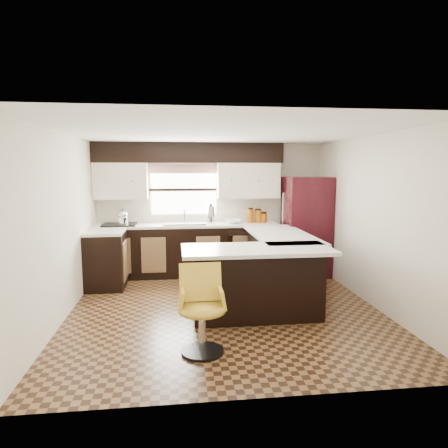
{
  "coord_description": "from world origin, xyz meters",
  "views": [
    {
      "loc": [
        -0.65,
        -5.29,
        1.92
      ],
      "look_at": [
        0.04,
        0.45,
        1.13
      ],
      "focal_mm": 32.0,
      "sensor_mm": 36.0,
      "label": 1
    }
  ],
  "objects": [
    {
      "name": "floor",
      "position": [
        0.0,
        0.0,
        0.0
      ],
      "size": [
        4.4,
        4.4,
        0.0
      ],
      "primitive_type": "plane",
      "color": "#49301A",
      "rests_on": "ground"
    },
    {
      "name": "ceiling",
      "position": [
        0.0,
        0.0,
        2.4
      ],
      "size": [
        4.4,
        4.4,
        0.0
      ],
      "primitive_type": "plane",
      "rotation": [
        3.14,
        0.0,
        0.0
      ],
      "color": "silver",
      "rests_on": "wall_back"
    },
    {
      "name": "wall_back",
      "position": [
        0.0,
        2.2,
        1.2
      ],
      "size": [
        4.4,
        0.0,
        4.4
      ],
      "primitive_type": "plane",
      "rotation": [
        1.57,
        0.0,
        0.0
      ],
      "color": "beige",
      "rests_on": "floor"
    },
    {
      "name": "wall_front",
      "position": [
        0.0,
        -2.2,
        1.2
      ],
      "size": [
        4.4,
        0.0,
        4.4
      ],
      "primitive_type": "plane",
      "rotation": [
        -1.57,
        0.0,
        0.0
      ],
      "color": "beige",
      "rests_on": "floor"
    },
    {
      "name": "wall_left",
      "position": [
        -2.1,
        0.0,
        1.2
      ],
      "size": [
        0.0,
        4.4,
        4.4
      ],
      "primitive_type": "plane",
      "rotation": [
        1.57,
        0.0,
        1.57
      ],
      "color": "beige",
      "rests_on": "floor"
    },
    {
      "name": "wall_right",
      "position": [
        2.1,
        0.0,
        1.2
      ],
      "size": [
        0.0,
        4.4,
        4.4
      ],
      "primitive_type": "plane",
      "rotation": [
        1.57,
        0.0,
        -1.57
      ],
      "color": "beige",
      "rests_on": "floor"
    },
    {
      "name": "base_cab_back",
      "position": [
        -0.45,
        1.9,
        0.45
      ],
      "size": [
        3.3,
        0.6,
        0.9
      ],
      "primitive_type": "cube",
      "color": "black",
      "rests_on": "floor"
    },
    {
      "name": "base_cab_left",
      "position": [
        -1.8,
        1.25,
        0.45
      ],
      "size": [
        0.6,
        0.7,
        0.9
      ],
      "primitive_type": "cube",
      "color": "black",
      "rests_on": "floor"
    },
    {
      "name": "counter_back",
      "position": [
        -0.45,
        1.9,
        0.92
      ],
      "size": [
        3.3,
        0.6,
        0.04
      ],
      "primitive_type": "cube",
      "color": "silver",
      "rests_on": "base_cab_back"
    },
    {
      "name": "counter_left",
      "position": [
        -1.8,
        1.25,
        0.92
      ],
      "size": [
        0.6,
        0.7,
        0.04
      ],
      "primitive_type": "cube",
      "color": "silver",
      "rests_on": "base_cab_left"
    },
    {
      "name": "soffit",
      "position": [
        -0.4,
        2.03,
        2.22
      ],
      "size": [
        3.4,
        0.35,
        0.36
      ],
      "primitive_type": "cube",
      "color": "black",
      "rests_on": "wall_back"
    },
    {
      "name": "upper_cab_left",
      "position": [
        -1.62,
        2.03,
        1.72
      ],
      "size": [
        0.94,
        0.35,
        0.64
      ],
      "primitive_type": "cube",
      "color": "beige",
      "rests_on": "wall_back"
    },
    {
      "name": "upper_cab_right",
      "position": [
        0.68,
        2.03,
        1.72
      ],
      "size": [
        1.14,
        0.35,
        0.64
      ],
      "primitive_type": "cube",
      "color": "beige",
      "rests_on": "wall_back"
    },
    {
      "name": "window_pane",
      "position": [
        -0.5,
        2.18,
        1.55
      ],
      "size": [
        1.2,
        0.02,
        0.9
      ],
      "primitive_type": "cube",
      "color": "white",
      "rests_on": "wall_back"
    },
    {
      "name": "valance",
      "position": [
        -0.5,
        2.14,
        1.94
      ],
      "size": [
        1.3,
        0.06,
        0.18
      ],
      "primitive_type": "cube",
      "color": "#D19B93",
      "rests_on": "wall_back"
    },
    {
      "name": "sink",
      "position": [
        -0.5,
        1.88,
        0.96
      ],
      "size": [
        0.75,
        0.45,
        0.03
      ],
      "primitive_type": "cube",
      "color": "#B2B2B7",
      "rests_on": "counter_back"
    },
    {
      "name": "dishwasher",
      "position": [
        0.55,
        1.61,
        0.43
      ],
      "size": [
        0.58,
        0.03,
        0.78
      ],
      "primitive_type": "cube",
      "color": "black",
      "rests_on": "floor"
    },
    {
      "name": "cooktop",
      "position": [
        -1.65,
        1.88,
        0.96
      ],
      "size": [
        0.58,
        0.5,
        0.02
      ],
      "primitive_type": "cube",
      "color": "black",
      "rests_on": "counter_back"
    },
    {
      "name": "peninsula_long",
      "position": [
        0.9,
        0.62,
        0.45
      ],
      "size": [
        0.6,
        1.95,
        0.9
      ],
      "primitive_type": "cube",
      "color": "black",
      "rests_on": "floor"
    },
    {
      "name": "peninsula_return",
      "position": [
        0.38,
        -0.35,
        0.45
      ],
      "size": [
        1.65,
        0.6,
        0.9
      ],
      "primitive_type": "cube",
      "color": "black",
      "rests_on": "floor"
    },
    {
      "name": "counter_pen_long",
      "position": [
        0.95,
        0.62,
        0.92
      ],
      "size": [
        0.84,
        1.95,
        0.04
      ],
      "primitive_type": "cube",
      "color": "silver",
      "rests_on": "peninsula_long"
    },
    {
      "name": "counter_pen_return",
      "position": [
        0.35,
        -0.44,
        0.92
      ],
      "size": [
        1.89,
        0.84,
        0.04
      ],
      "primitive_type": "cube",
      "color": "silver",
      "rests_on": "peninsula_return"
    },
    {
      "name": "refrigerator",
      "position": [
        1.7,
        1.67,
        0.9
      ],
      "size": [
        0.77,
        0.74,
        1.79
      ],
      "primitive_type": "cube",
      "color": "black",
      "rests_on": "floor"
    },
    {
      "name": "bar_chair",
      "position": [
        -0.4,
        -1.29,
        0.46
      ],
      "size": [
        0.51,
        0.51,
        0.93
      ],
      "primitive_type": null,
      "rotation": [
        0.0,
        0.0,
        0.02
      ],
      "color": "gold",
      "rests_on": "floor"
    },
    {
      "name": "kettle",
      "position": [
        -1.59,
        1.88,
        1.1
      ],
      "size": [
        0.19,
        0.19,
        0.26
      ],
      "primitive_type": null,
      "color": "silver",
      "rests_on": "cooktop"
    },
    {
      "name": "percolator",
      "position": [
        -0.02,
        1.9,
        1.11
      ],
      "size": [
        0.13,
        0.13,
        0.32
      ],
      "primitive_type": "cylinder",
      "color": "silver",
      "rests_on": "counter_back"
    },
    {
      "name": "mixing_bowl",
      "position": [
        0.39,
        1.9,
        0.98
      ],
      "size": [
        0.3,
        0.3,
        0.07
      ],
      "primitive_type": "imported",
      "rotation": [
        0.0,
        0.0,
        0.06
      ],
      "color": "white",
      "rests_on": "counter_back"
    },
    {
      "name": "canister_large",
      "position": [
        0.71,
        1.92,
        1.07
      ],
      "size": [
        0.12,
        0.12,
        0.25
      ],
      "primitive_type": "cylinder",
      "color": "#7E4307",
      "rests_on": "counter_back"
    },
    {
      "name": "canister_med",
      "position": [
        0.86,
        1.92,
        1.06
      ],
      "size": [
        0.13,
        0.13,
        0.23
      ],
      "primitive_type": "cylinder",
      "color": "#7E4307",
      "rests_on": "counter_back"
    },
    {
      "name": "canister_small",
      "position": [
        0.96,
        1.92,
        1.03
      ],
      "size": [
        0.13,
        0.13,
        0.17
      ],
      "primitive_type": "cylinder",
      "color": "#7E4307",
      "rests_on": "counter_back"
    }
  ]
}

